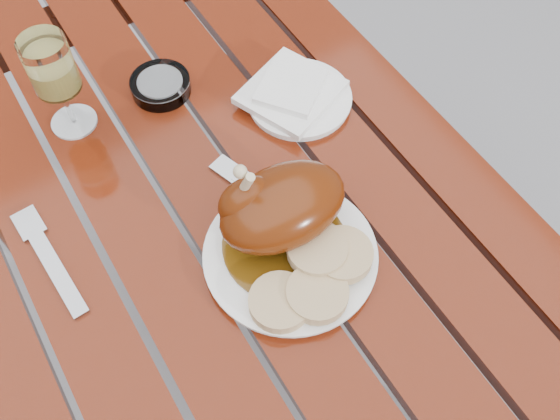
% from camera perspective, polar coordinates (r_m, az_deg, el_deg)
% --- Properties ---
extents(ground, '(60.00, 60.00, 0.00)m').
position_cam_1_polar(ground, '(1.62, -4.21, -13.06)').
color(ground, slate).
rests_on(ground, ground).
extents(table, '(0.80, 1.20, 0.75)m').
position_cam_1_polar(table, '(1.28, -5.26, -7.54)').
color(table, maroon).
rests_on(table, ground).
extents(dinner_plate, '(0.30, 0.30, 0.02)m').
position_cam_1_polar(dinner_plate, '(0.87, 0.95, -4.19)').
color(dinner_plate, white).
rests_on(dinner_plate, table).
extents(roast_duck, '(0.20, 0.18, 0.13)m').
position_cam_1_polar(roast_duck, '(0.85, -0.19, 0.23)').
color(roast_duck, '#533309').
rests_on(roast_duck, dinner_plate).
extents(bread_dumplings, '(0.19, 0.13, 0.03)m').
position_cam_1_polar(bread_dumplings, '(0.84, 3.17, -5.91)').
color(bread_dumplings, tan).
rests_on(bread_dumplings, dinner_plate).
extents(wine_glass, '(0.09, 0.09, 0.17)m').
position_cam_1_polar(wine_glass, '(1.01, -19.58, 10.70)').
color(wine_glass, '#C6B95A').
rests_on(wine_glass, table).
extents(side_plate, '(0.19, 0.19, 0.01)m').
position_cam_1_polar(side_plate, '(1.05, 1.75, 10.12)').
color(side_plate, white).
rests_on(side_plate, table).
extents(napkin, '(0.19, 0.18, 0.01)m').
position_cam_1_polar(napkin, '(1.04, 1.00, 10.74)').
color(napkin, white).
rests_on(napkin, side_plate).
extents(ashtray, '(0.10, 0.10, 0.02)m').
position_cam_1_polar(ashtray, '(1.08, -10.86, 11.12)').
color(ashtray, '#B2B7BC').
rests_on(ashtray, table).
extents(fork, '(0.03, 0.19, 0.01)m').
position_cam_1_polar(fork, '(0.93, -20.04, -4.75)').
color(fork, gray).
rests_on(fork, table).
extents(knife, '(0.10, 0.23, 0.01)m').
position_cam_1_polar(knife, '(0.91, 1.53, -0.71)').
color(knife, gray).
rests_on(knife, table).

